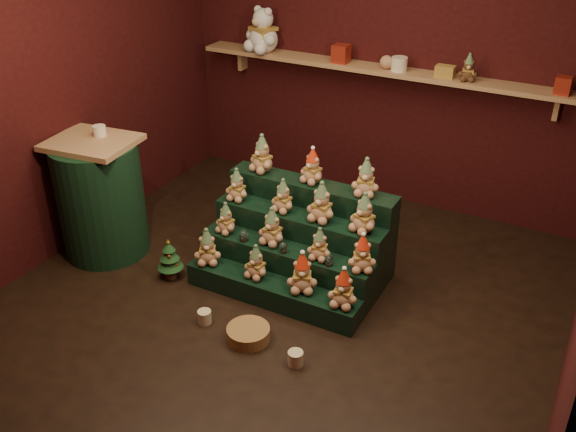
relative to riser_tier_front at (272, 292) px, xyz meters
The scene contains 40 objects.
ground 0.12m from the riser_tier_front, 53.34° to the left, with size 4.00×4.00×0.00m, color black.
back_wall 2.49m from the riser_tier_front, 88.70° to the left, with size 4.00×0.10×2.80m, color black.
front_wall 2.38m from the riser_tier_front, 88.62° to the right, with size 4.00×0.10×2.80m, color black.
left_wall 2.39m from the riser_tier_front, behind, with size 0.10×4.00×2.80m, color black.
back_shelf 2.28m from the riser_tier_front, 88.58° to the left, with size 3.60×0.26×0.24m.
riser_tier_front is the anchor object (origin of this frame).
riser_tier_midfront 0.24m from the riser_tier_front, 90.00° to the left, with size 1.40×0.22×0.36m, color black.
riser_tier_midback 0.48m from the riser_tier_front, 90.00° to the left, with size 1.40×0.22×0.54m, color black.
riser_tier_back 0.71m from the riser_tier_front, 90.00° to the left, with size 1.40×0.22×0.72m, color black.
teddy_0 0.62m from the riser_tier_front, behind, with size 0.21×0.19×0.29m, color tan, non-canonical shape.
teddy_1 0.26m from the riser_tier_front, behind, with size 0.19×0.17×0.27m, color tan, non-canonical shape.
teddy_2 0.35m from the riser_tier_front, ahead, with size 0.22×0.20×0.31m, color tan, non-canonical shape.
teddy_3 0.63m from the riser_tier_front, ahead, with size 0.21×0.19×0.30m, color tan, non-canonical shape.
teddy_4 0.69m from the riser_tier_front, 158.13° to the left, with size 0.18×0.16×0.25m, color tan, non-canonical shape.
teddy_5 0.49m from the riser_tier_front, 117.87° to the left, with size 0.21×0.19×0.30m, color tan, non-canonical shape.
teddy_6 0.53m from the riser_tier_front, 35.99° to the left, with size 0.18×0.16×0.25m, color tan, non-canonical shape.
teddy_7 0.77m from the riser_tier_front, 19.28° to the left, with size 0.20×0.18×0.28m, color tan, non-canonical shape.
teddy_8 0.91m from the riser_tier_front, 142.04° to the left, with size 0.19×0.17×0.26m, color tan, non-canonical shape.
teddy_9 0.74m from the riser_tier_front, 107.53° to the left, with size 0.19×0.17×0.26m, color tan, non-canonical shape.
teddy_10 0.77m from the riser_tier_front, 67.26° to the left, with size 0.22×0.20×0.31m, color tan, non-canonical shape.
teddy_11 0.92m from the riser_tier_front, 39.70° to the left, with size 0.22×0.20×0.31m, color tan, non-canonical shape.
teddy_12 1.12m from the riser_tier_front, 124.19° to the left, with size 0.22×0.20×0.31m, color tan, non-canonical shape.
teddy_13 1.02m from the riser_tier_front, 90.23° to the left, with size 0.20×0.18×0.28m, color tan, non-canonical shape.
teddy_14 1.11m from the riser_tier_front, 56.43° to the left, with size 0.21×0.19×0.29m, color tan, non-canonical shape.
snow_globe_a 0.49m from the riser_tier_front, 154.50° to the left, with size 0.07×0.07×0.09m.
snow_globe_b 0.35m from the riser_tier_front, 85.36° to the left, with size 0.06×0.06×0.08m.
snow_globe_c 0.52m from the riser_tier_front, 22.32° to the left, with size 0.06×0.06×0.08m.
side_table 1.66m from the riser_tier_front, behind, with size 0.72×0.70×1.01m.
table_ornament 1.88m from the riser_tier_front, behind, with size 0.10×0.10×0.08m, color beige.
mini_christmas_tree 0.88m from the riser_tier_front, behind, with size 0.21×0.21×0.35m.
mug_left 0.54m from the riser_tier_front, 124.46° to the right, with size 0.10×0.10×0.10m, color beige.
mug_right 0.71m from the riser_tier_front, 47.92° to the right, with size 0.10×0.10×0.10m, color beige.
wicker_basket 0.46m from the riser_tier_front, 81.50° to the right, with size 0.30×0.30×0.10m, color #9C6D3F.
white_bear 2.68m from the riser_tier_front, 121.03° to the left, with size 0.38×0.34×0.53m, color white, non-canonical shape.
brown_bear 2.47m from the riser_tier_front, 66.80° to the left, with size 0.16×0.14×0.22m, color #53341B, non-canonical shape.
gift_tin_red_a 2.34m from the riser_tier_front, 100.04° to the left, with size 0.14×0.14×0.16m, color #9E2718.
gift_tin_cream 2.32m from the riser_tier_front, 83.58° to the left, with size 0.14×0.14×0.12m, color beige.
gift_tin_red_b 2.79m from the riser_tier_front, 50.76° to the left, with size 0.12×0.12×0.14m, color #9E2718.
shelf_plush_ball 2.31m from the riser_tier_front, 87.04° to the left, with size 0.12×0.12×0.12m, color tan.
scarf_gift_box 2.39m from the riser_tier_front, 71.95° to the left, with size 0.16×0.10×0.10m, color orange.
Camera 1 is at (1.92, -3.48, 2.94)m, focal length 40.00 mm.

